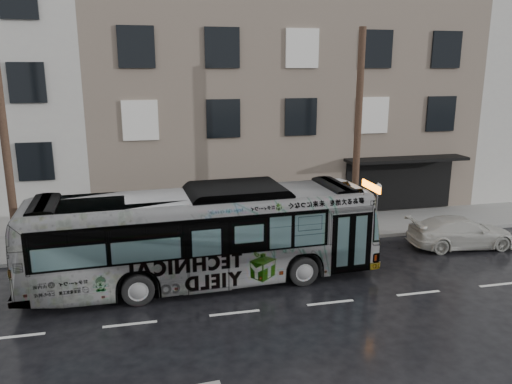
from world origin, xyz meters
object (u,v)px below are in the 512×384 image
utility_pole_rear (6,147)px  white_sedan (461,232)px  bus (204,235)px  sign_post (377,208)px  utility_pole_front (358,136)px

utility_pole_rear → white_sedan: 18.63m
bus → white_sedan: 11.29m
utility_pole_rear → sign_post: size_ratio=3.75×
bus → white_sedan: bus is taller
utility_pole_front → sign_post: utility_pole_front is taller
sign_post → bus: bus is taller
bus → utility_pole_front: bearing=-68.9°
sign_post → bus: (-8.20, -3.15, 0.39)m
utility_pole_front → white_sedan: 6.06m
sign_post → white_sedan: bearing=-34.1°
sign_post → utility_pole_rear: bearing=180.0°
bus → utility_pole_rear: bearing=62.6°
utility_pole_front → bus: size_ratio=0.72×
utility_pole_rear → white_sedan: size_ratio=1.99×
utility_pole_front → white_sedan: utility_pole_front is taller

